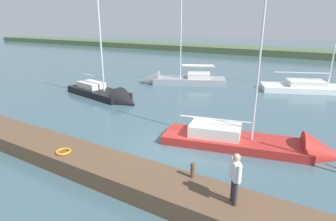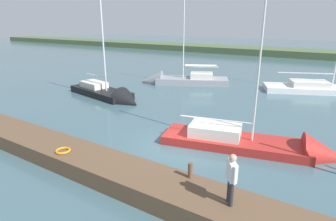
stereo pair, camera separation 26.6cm
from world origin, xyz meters
TOP-DOWN VIEW (x-y plane):
  - ground_plane at (0.00, 0.00)m, footprint 200.00×200.00m
  - far_shoreline at (0.00, -45.97)m, footprint 180.00×8.00m
  - dock_pier at (0.00, 4.03)m, footprint 25.80×2.00m
  - mooring_post_near at (-2.58, 3.33)m, footprint 0.17×0.17m
  - life_ring_buoy at (3.15, 4.43)m, footprint 0.66×0.66m
  - sailboat_outer_mooring at (9.64, -5.32)m, footprint 8.31×3.65m
  - sailboat_inner_slip at (7.81, -13.30)m, footprint 9.16×6.04m
  - sailboat_far_right at (-3.99, -2.04)m, footprint 9.13×4.12m
  - person_on_dock at (-4.35, 4.04)m, footprint 0.45×0.54m

SIDE VIEW (x-z plane):
  - ground_plane at x=0.00m, z-range 0.00..0.00m
  - far_shoreline at x=0.00m, z-range -1.20..1.20m
  - sailboat_far_right at x=-3.99m, z-range -4.92..5.24m
  - sailboat_outer_mooring at x=9.64m, z-range -4.81..5.15m
  - sailboat_inner_slip at x=7.81m, z-range -4.89..5.33m
  - dock_pier at x=0.00m, z-range 0.00..0.74m
  - life_ring_buoy at x=3.15m, z-range 0.74..0.84m
  - mooring_post_near at x=-2.58m, z-range 0.74..1.33m
  - person_on_dock at x=-4.35m, z-range 0.87..2.59m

